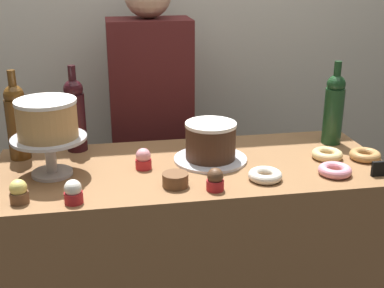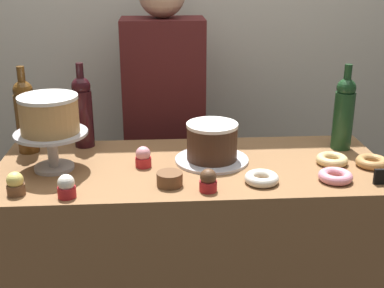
{
  "view_description": "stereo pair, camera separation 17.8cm",
  "coord_description": "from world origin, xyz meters",
  "views": [
    {
      "loc": [
        -0.29,
        -1.65,
        1.63
      ],
      "look_at": [
        0.0,
        0.0,
        1.03
      ],
      "focal_mm": 47.81,
      "sensor_mm": 36.0,
      "label": 1
    },
    {
      "loc": [
        -0.11,
        -1.67,
        1.63
      ],
      "look_at": [
        0.0,
        0.0,
        1.03
      ],
      "focal_mm": 47.81,
      "sensor_mm": 36.0,
      "label": 2
    }
  ],
  "objects": [
    {
      "name": "white_layer_cake",
      "position": [
        -0.48,
        0.0,
        1.15
      ],
      "size": [
        0.2,
        0.2,
        0.13
      ],
      "color": "tan",
      "rests_on": "cake_stand_pedestal"
    },
    {
      "name": "price_sign_chalkboard",
      "position": [
        0.61,
        -0.2,
        0.98
      ],
      "size": [
        0.07,
        0.01,
        0.05
      ],
      "color": "black",
      "rests_on": "display_counter"
    },
    {
      "name": "silver_serving_platter",
      "position": [
        0.07,
        0.04,
        0.95
      ],
      "size": [
        0.26,
        0.26,
        0.01
      ],
      "color": "silver",
      "rests_on": "display_counter"
    },
    {
      "name": "wine_bottle_green",
      "position": [
        0.58,
        0.14,
        1.09
      ],
      "size": [
        0.08,
        0.08,
        0.33
      ],
      "color": "#193D1E",
      "rests_on": "display_counter"
    },
    {
      "name": "cupcake_vanilla",
      "position": [
        -0.4,
        -0.23,
        0.98
      ],
      "size": [
        0.06,
        0.06,
        0.07
      ],
      "color": "red",
      "rests_on": "display_counter"
    },
    {
      "name": "cake_stand_pedestal",
      "position": [
        -0.48,
        0.0,
        1.04
      ],
      "size": [
        0.25,
        0.25,
        0.14
      ],
      "color": "#B2B2B7",
      "rests_on": "display_counter"
    },
    {
      "name": "display_counter",
      "position": [
        0.0,
        0.0,
        0.47
      ],
      "size": [
        1.37,
        0.57,
        0.95
      ],
      "color": "brown",
      "rests_on": "ground_plane"
    },
    {
      "name": "cupcake_lemon",
      "position": [
        -0.56,
        -0.2,
        0.98
      ],
      "size": [
        0.06,
        0.06,
        0.07
      ],
      "color": "brown",
      "rests_on": "display_counter"
    },
    {
      "name": "wine_bottle_amber",
      "position": [
        -0.6,
        0.18,
        1.09
      ],
      "size": [
        0.08,
        0.08,
        0.33
      ],
      "color": "#5B3814",
      "rests_on": "display_counter"
    },
    {
      "name": "cupcake_strawberry",
      "position": [
        -0.17,
        0.0,
        0.98
      ],
      "size": [
        0.06,
        0.06,
        0.07
      ],
      "color": "red",
      "rests_on": "display_counter"
    },
    {
      "name": "donut_glazed",
      "position": [
        0.5,
        -0.02,
        0.97
      ],
      "size": [
        0.11,
        0.11,
        0.03
      ],
      "color": "#E0C17F",
      "rests_on": "display_counter"
    },
    {
      "name": "donut_pink",
      "position": [
        0.46,
        -0.17,
        0.97
      ],
      "size": [
        0.11,
        0.11,
        0.03
      ],
      "color": "pink",
      "rests_on": "display_counter"
    },
    {
      "name": "barista_figure",
      "position": [
        -0.09,
        0.56,
        0.84
      ],
      "size": [
        0.36,
        0.22,
        1.6
      ],
      "color": "black",
      "rests_on": "ground_plane"
    },
    {
      "name": "donut_sugar",
      "position": [
        0.22,
        -0.17,
        0.97
      ],
      "size": [
        0.11,
        0.11,
        0.03
      ],
      "color": "silver",
      "rests_on": "display_counter"
    },
    {
      "name": "wine_bottle_dark_red",
      "position": [
        -0.4,
        0.23,
        1.09
      ],
      "size": [
        0.08,
        0.08,
        0.33
      ],
      "color": "black",
      "rests_on": "display_counter"
    },
    {
      "name": "cookie_stack",
      "position": [
        -0.08,
        -0.16,
        0.97
      ],
      "size": [
        0.08,
        0.08,
        0.04
      ],
      "color": "brown",
      "rests_on": "display_counter"
    },
    {
      "name": "cupcake_chocolate",
      "position": [
        0.04,
        -0.22,
        0.98
      ],
      "size": [
        0.06,
        0.06,
        0.07
      ],
      "color": "red",
      "rests_on": "display_counter"
    },
    {
      "name": "donut_maple",
      "position": [
        0.63,
        -0.05,
        0.97
      ],
      "size": [
        0.11,
        0.11,
        0.03
      ],
      "color": "#B27F47",
      "rests_on": "display_counter"
    },
    {
      "name": "back_wall",
      "position": [
        0.0,
        0.86,
        1.3
      ],
      "size": [
        6.0,
        0.05,
        2.6
      ],
      "color": "beige",
      "rests_on": "ground_plane"
    },
    {
      "name": "chocolate_round_cake",
      "position": [
        0.07,
        0.04,
        1.03
      ],
      "size": [
        0.18,
        0.18,
        0.13
      ],
      "color": "#3D2619",
      "rests_on": "silver_serving_platter"
    }
  ]
}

